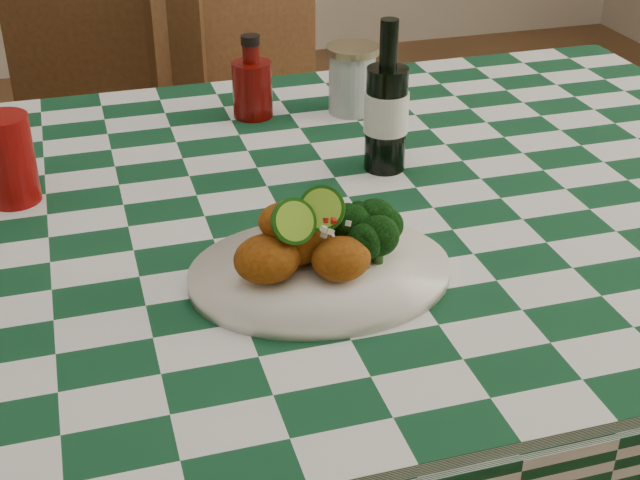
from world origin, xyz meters
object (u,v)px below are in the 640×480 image
object	(u,v)px
beer_bottle	(387,97)
wooden_chair_right	(289,161)
wooden_chair_left	(96,192)
ketchup_bottle	(252,77)
dining_table	(284,423)
mason_jar	(352,79)
red_tumbler	(8,159)
plate	(320,273)
fried_chicken_pile	(310,234)

from	to	relation	value
beer_bottle	wooden_chair_right	size ratio (longest dim) A/B	0.23
beer_bottle	wooden_chair_left	xyz separation A→B (m)	(-0.41, 0.66, -0.42)
wooden_chair_right	ketchup_bottle	bearing A→B (deg)	-134.36
dining_table	mason_jar	xyz separation A→B (m)	(0.21, 0.31, 0.45)
dining_table	red_tumbler	distance (m)	0.59
beer_bottle	wooden_chair_left	world-z (taller)	beer_bottle
wooden_chair_left	wooden_chair_right	size ratio (longest dim) A/B	0.99
plate	wooden_chair_right	bearing A→B (deg)	77.74
fried_chicken_pile	beer_bottle	bearing A→B (deg)	54.70
dining_table	red_tumbler	xyz separation A→B (m)	(-0.35, 0.12, 0.46)
dining_table	plate	distance (m)	0.45
red_tumbler	wooden_chair_left	distance (m)	0.72
red_tumbler	mason_jar	bearing A→B (deg)	18.37
dining_table	beer_bottle	world-z (taller)	beer_bottle
fried_chicken_pile	ketchup_bottle	bearing A→B (deg)	84.57
ketchup_bottle	plate	bearing A→B (deg)	-94.10
wooden_chair_right	wooden_chair_left	bearing A→B (deg)	160.56
plate	mason_jar	distance (m)	0.55
beer_bottle	wooden_chair_left	distance (m)	0.88
red_tumbler	plate	bearing A→B (deg)	-42.35
mason_jar	wooden_chair_left	size ratio (longest dim) A/B	0.12
beer_bottle	wooden_chair_right	world-z (taller)	beer_bottle
fried_chicken_pile	wooden_chair_left	world-z (taller)	wooden_chair_left
plate	wooden_chair_right	distance (m)	1.03
plate	beer_bottle	bearing A→B (deg)	56.48
dining_table	fried_chicken_pile	bearing A→B (deg)	-92.91
beer_bottle	red_tumbler	bearing A→B (deg)	175.03
dining_table	ketchup_bottle	bearing A→B (deg)	83.08
ketchup_bottle	dining_table	bearing A→B (deg)	-96.92
ketchup_bottle	mason_jar	distance (m)	0.17
plate	ketchup_bottle	world-z (taller)	ketchup_bottle
fried_chicken_pile	ketchup_bottle	size ratio (longest dim) A/B	1.05
plate	fried_chicken_pile	size ratio (longest dim) A/B	2.15
beer_bottle	mason_jar	bearing A→B (deg)	84.02
red_tumbler	dining_table	bearing A→B (deg)	-19.20
plate	ketchup_bottle	bearing A→B (deg)	85.90
plate	beer_bottle	distance (m)	0.34
ketchup_bottle	red_tumbler	bearing A→B (deg)	-151.32
red_tumbler	ketchup_bottle	size ratio (longest dim) A/B	0.90
beer_bottle	ketchup_bottle	bearing A→B (deg)	118.90
plate	wooden_chair_left	world-z (taller)	wooden_chair_left
red_tumbler	wooden_chair_left	size ratio (longest dim) A/B	0.13
fried_chicken_pile	beer_bottle	size ratio (longest dim) A/B	0.65
fried_chicken_pile	wooden_chair_right	distance (m)	1.05
wooden_chair_right	red_tumbler	bearing A→B (deg)	-153.78
plate	fried_chicken_pile	distance (m)	0.06
ketchup_bottle	beer_bottle	world-z (taller)	beer_bottle
wooden_chair_left	mason_jar	bearing A→B (deg)	-25.09
beer_bottle	wooden_chair_right	xyz separation A→B (m)	(0.03, 0.69, -0.41)
red_tumbler	beer_bottle	bearing A→B (deg)	-4.97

